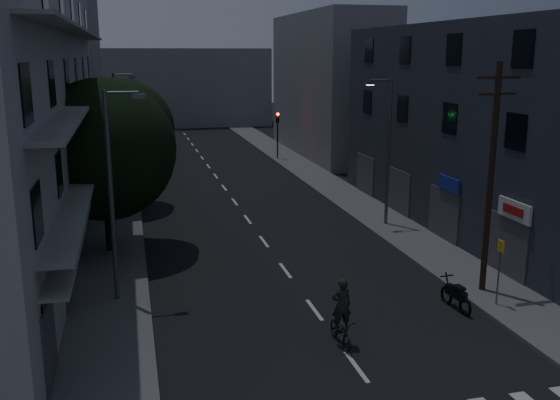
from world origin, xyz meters
name	(u,v)px	position (x,y,z in m)	size (l,w,h in m)	color
ground	(233,200)	(0.00, 25.00, 0.00)	(160.00, 160.00, 0.00)	black
sidewalk_left	(116,205)	(-7.50, 25.00, 0.07)	(3.00, 90.00, 0.15)	#565659
sidewalk_right	(341,193)	(7.50, 25.00, 0.07)	(3.00, 90.00, 0.15)	#565659
lane_markings	(220,182)	(0.00, 31.25, 0.01)	(0.15, 60.50, 0.01)	beige
building_left	(9,105)	(-11.98, 18.00, 6.99)	(7.00, 36.00, 14.00)	#9D9D99
building_right	(497,132)	(11.99, 14.00, 5.50)	(6.19, 28.00, 11.00)	#282B36
building_far_left	(64,69)	(-12.00, 48.00, 8.00)	(6.00, 20.00, 16.00)	slate
building_far_right	(329,85)	(12.00, 42.00, 6.50)	(6.00, 20.00, 13.00)	slate
building_far_end	(177,87)	(0.00, 70.00, 5.00)	(24.00, 8.00, 10.00)	slate
tree_near	(106,144)	(-7.52, 15.56, 5.30)	(6.67, 6.67, 8.23)	black
tree_mid	(107,131)	(-7.71, 24.62, 4.86)	(6.12, 6.12, 7.53)	black
tree_far	(118,115)	(-7.18, 35.05, 4.84)	(6.06, 6.06, 7.49)	black
traffic_signal_far_right	(278,126)	(6.53, 39.81, 3.10)	(0.28, 0.37, 4.10)	black
traffic_signal_far_left	(126,128)	(-6.64, 41.32, 3.10)	(0.28, 0.37, 4.10)	black
street_lamp_left_near	(114,186)	(-7.10, 9.07, 4.60)	(1.51, 0.25, 8.00)	#5B5D62
street_lamp_right	(387,144)	(7.14, 16.81, 4.60)	(1.51, 0.25, 8.00)	#54585C
street_lamp_left_far	(118,127)	(-7.13, 28.79, 4.60)	(1.51, 0.25, 8.00)	slate
utility_pole	(491,174)	(7.09, 6.58, 4.87)	(1.80, 0.24, 9.00)	black
bus_stop_sign	(500,261)	(6.76, 5.06, 1.89)	(0.06, 0.35, 2.52)	#595B60
motorcycle	(456,296)	(5.22, 5.36, 0.50)	(0.57, 1.97, 1.26)	black
cyclist	(341,323)	(0.02, 3.55, 0.78)	(0.68, 1.85, 2.32)	black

